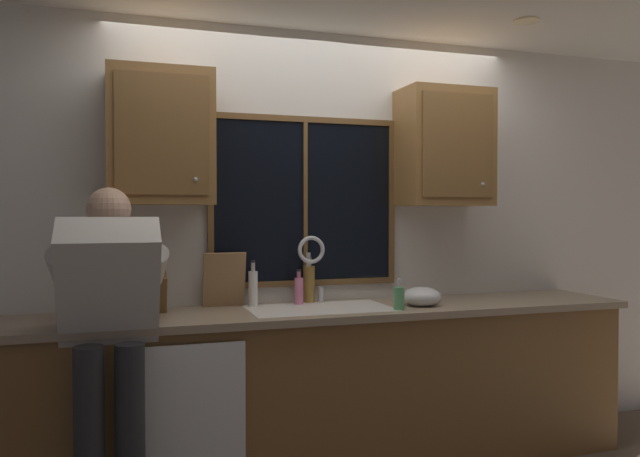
{
  "coord_description": "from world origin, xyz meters",
  "views": [
    {
      "loc": [
        -1.17,
        -3.61,
        1.46
      ],
      "look_at": [
        -0.09,
        -0.3,
        1.37
      ],
      "focal_mm": 35.01,
      "sensor_mm": 36.0,
      "label": 1
    }
  ],
  "objects_px": {
    "knife_block": "(155,292)",
    "bottle_green_glass": "(253,287)",
    "person_standing": "(109,320)",
    "soap_dispenser": "(399,298)",
    "cutting_board": "(224,280)",
    "mixing_bowl": "(422,297)",
    "bottle_tall_clear": "(309,283)",
    "bottle_amber_small": "(299,290)"
  },
  "relations": [
    {
      "from": "knife_block",
      "to": "bottle_green_glass",
      "type": "relative_size",
      "value": 1.22
    },
    {
      "from": "person_standing",
      "to": "bottle_green_glass",
      "type": "distance_m",
      "value": 0.93
    },
    {
      "from": "knife_block",
      "to": "soap_dispenser",
      "type": "height_order",
      "value": "knife_block"
    },
    {
      "from": "knife_block",
      "to": "cutting_board",
      "type": "height_order",
      "value": "cutting_board"
    },
    {
      "from": "soap_dispenser",
      "to": "person_standing",
      "type": "bearing_deg",
      "value": -174.93
    },
    {
      "from": "person_standing",
      "to": "mixing_bowl",
      "type": "distance_m",
      "value": 1.73
    },
    {
      "from": "knife_block",
      "to": "bottle_green_glass",
      "type": "height_order",
      "value": "knife_block"
    },
    {
      "from": "bottle_green_glass",
      "to": "bottle_tall_clear",
      "type": "relative_size",
      "value": 0.93
    },
    {
      "from": "bottle_tall_clear",
      "to": "bottle_amber_small",
      "type": "distance_m",
      "value": 0.1
    },
    {
      "from": "person_standing",
      "to": "knife_block",
      "type": "bearing_deg",
      "value": 63.85
    },
    {
      "from": "person_standing",
      "to": "knife_block",
      "type": "relative_size",
      "value": 4.92
    },
    {
      "from": "bottle_amber_small",
      "to": "bottle_green_glass",
      "type": "bearing_deg",
      "value": 179.0
    },
    {
      "from": "person_standing",
      "to": "bottle_amber_small",
      "type": "height_order",
      "value": "person_standing"
    },
    {
      "from": "bottle_tall_clear",
      "to": "mixing_bowl",
      "type": "bearing_deg",
      "value": -28.39
    },
    {
      "from": "person_standing",
      "to": "bottle_green_glass",
      "type": "xyz_separation_m",
      "value": [
        0.78,
        0.51,
        0.06
      ]
    },
    {
      "from": "bottle_tall_clear",
      "to": "soap_dispenser",
      "type": "bearing_deg",
      "value": -47.76
    },
    {
      "from": "cutting_board",
      "to": "person_standing",
      "type": "bearing_deg",
      "value": -138.57
    },
    {
      "from": "cutting_board",
      "to": "soap_dispenser",
      "type": "height_order",
      "value": "cutting_board"
    },
    {
      "from": "person_standing",
      "to": "mixing_bowl",
      "type": "relative_size",
      "value": 7.0
    },
    {
      "from": "mixing_bowl",
      "to": "soap_dispenser",
      "type": "xyz_separation_m",
      "value": [
        -0.2,
        -0.11,
        0.02
      ]
    },
    {
      "from": "soap_dispenser",
      "to": "bottle_tall_clear",
      "type": "bearing_deg",
      "value": 132.24
    },
    {
      "from": "knife_block",
      "to": "cutting_board",
      "type": "distance_m",
      "value": 0.4
    },
    {
      "from": "knife_block",
      "to": "bottle_tall_clear",
      "type": "height_order",
      "value": "knife_block"
    },
    {
      "from": "soap_dispenser",
      "to": "bottle_tall_clear",
      "type": "height_order",
      "value": "bottle_tall_clear"
    },
    {
      "from": "bottle_tall_clear",
      "to": "cutting_board",
      "type": "bearing_deg",
      "value": -177.71
    },
    {
      "from": "person_standing",
      "to": "bottle_amber_small",
      "type": "bearing_deg",
      "value": 25.82
    },
    {
      "from": "person_standing",
      "to": "cutting_board",
      "type": "xyz_separation_m",
      "value": [
        0.62,
        0.54,
        0.11
      ]
    },
    {
      "from": "knife_block",
      "to": "mixing_bowl",
      "type": "bearing_deg",
      "value": -8.29
    },
    {
      "from": "person_standing",
      "to": "cutting_board",
      "type": "bearing_deg",
      "value": 41.43
    },
    {
      "from": "bottle_green_glass",
      "to": "bottle_amber_small",
      "type": "bearing_deg",
      "value": -1.0
    },
    {
      "from": "cutting_board",
      "to": "bottle_green_glass",
      "type": "bearing_deg",
      "value": -11.16
    },
    {
      "from": "knife_block",
      "to": "soap_dispenser",
      "type": "bearing_deg",
      "value": -14.3
    },
    {
      "from": "cutting_board",
      "to": "mixing_bowl",
      "type": "relative_size",
      "value": 1.4
    },
    {
      "from": "cutting_board",
      "to": "mixing_bowl",
      "type": "xyz_separation_m",
      "value": [
        1.1,
        -0.3,
        -0.1
      ]
    },
    {
      "from": "knife_block",
      "to": "soap_dispenser",
      "type": "relative_size",
      "value": 1.81
    },
    {
      "from": "mixing_bowl",
      "to": "person_standing",
      "type": "bearing_deg",
      "value": -171.81
    },
    {
      "from": "cutting_board",
      "to": "bottle_amber_small",
      "type": "relative_size",
      "value": 1.54
    },
    {
      "from": "person_standing",
      "to": "soap_dispenser",
      "type": "xyz_separation_m",
      "value": [
        1.52,
        0.13,
        0.02
      ]
    },
    {
      "from": "person_standing",
      "to": "cutting_board",
      "type": "distance_m",
      "value": 0.83
    },
    {
      "from": "mixing_bowl",
      "to": "bottle_green_glass",
      "type": "relative_size",
      "value": 0.86
    },
    {
      "from": "bottle_amber_small",
      "to": "bottle_tall_clear",
      "type": "bearing_deg",
      "value": 35.55
    },
    {
      "from": "person_standing",
      "to": "knife_block",
      "type": "height_order",
      "value": "person_standing"
    }
  ]
}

